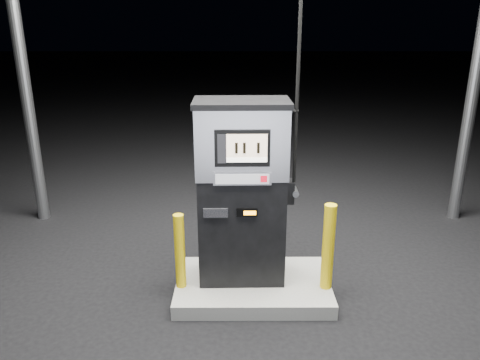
{
  "coord_description": "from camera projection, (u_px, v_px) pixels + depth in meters",
  "views": [
    {
      "loc": [
        -0.15,
        -4.31,
        2.74
      ],
      "look_at": [
        -0.14,
        0.0,
        1.26
      ],
      "focal_mm": 35.0,
      "sensor_mm": 36.0,
      "label": 1
    }
  ],
  "objects": [
    {
      "name": "ground",
      "position": [
        253.0,
        292.0,
        4.96
      ],
      "size": [
        80.0,
        80.0,
        0.0
      ],
      "primitive_type": "plane",
      "color": "black",
      "rests_on": "ground"
    },
    {
      "name": "pump_island",
      "position": [
        253.0,
        286.0,
        4.94
      ],
      "size": [
        1.6,
        1.0,
        0.15
      ],
      "primitive_type": "cube",
      "color": "slate",
      "rests_on": "ground"
    },
    {
      "name": "fuel_dispenser",
      "position": [
        242.0,
        191.0,
        4.69
      ],
      "size": [
        1.03,
        0.57,
        3.89
      ],
      "rotation": [
        0.0,
        0.0,
        0.02
      ],
      "color": "black",
      "rests_on": "pump_island"
    },
    {
      "name": "bollard_left",
      "position": [
        180.0,
        251.0,
        4.68
      ],
      "size": [
        0.14,
        0.14,
        0.79
      ],
      "primitive_type": "cylinder",
      "rotation": [
        0.0,
        0.0,
        0.38
      ],
      "color": "yellow",
      "rests_on": "pump_island"
    },
    {
      "name": "bollard_right",
      "position": [
        328.0,
        247.0,
        4.64
      ],
      "size": [
        0.12,
        0.12,
        0.9
      ],
      "primitive_type": "cylinder",
      "rotation": [
        0.0,
        0.0,
        0.02
      ],
      "color": "yellow",
      "rests_on": "pump_island"
    }
  ]
}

